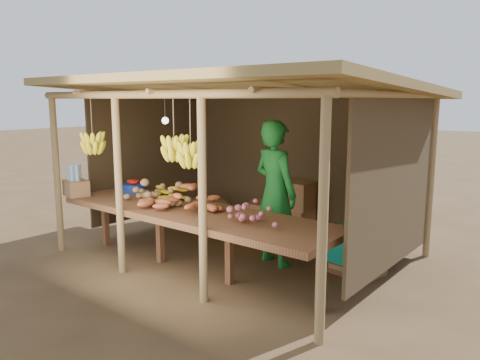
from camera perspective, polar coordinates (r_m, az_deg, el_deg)
The scene contains 13 objects.
ground at distance 6.70m, azimuth 0.00°, elevation -8.89°, with size 60.00×60.00×0.00m, color brown.
stall_structure at distance 6.34m, azimuth -0.76°, elevation 7.68°, with size 4.70×3.50×2.43m.
counter at distance 5.81m, azimuth -5.87°, elevation -4.27°, with size 3.90×1.05×0.80m.
potato_heap at distance 6.28m, azimuth -9.77°, elevation -1.04°, with size 0.92×0.55×0.36m, color #96754D, non-canonical shape.
sweet_potato_heap at distance 5.87m, azimuth -7.30°, elevation -1.74°, with size 1.02×0.61×0.36m, color #BB5B30, non-canonical shape.
onion_heap at distance 5.00m, azimuth 1.67°, elevation -3.71°, with size 0.73×0.44×0.35m, color #B25663, non-canonical shape.
banana_pile at distance 6.49m, azimuth -9.18°, elevation -0.73°, with size 0.62×0.37×0.35m, color yellow, non-canonical shape.
tomato_basin at distance 7.06m, azimuth -12.80°, elevation -0.83°, with size 0.35×0.35×0.18m.
bottle_box at distance 6.99m, azimuth -19.37°, elevation -0.45°, with size 0.41×0.36×0.44m.
vendor at distance 6.07m, azimuth 4.31°, elevation -1.61°, with size 0.69×0.45×1.90m, color #176724.
tarp_crate at distance 6.03m, azimuth 14.17°, elevation -8.24°, with size 0.70×0.63×0.75m.
carton_stack at distance 7.56m, azimuth 5.38°, elevation -3.76°, with size 1.14×0.45×0.86m.
burlap_sacks at distance 7.92m, azimuth -3.35°, elevation -3.88°, with size 0.90×0.47×0.64m.
Camera 1 is at (3.96, -4.96, 2.14)m, focal length 35.00 mm.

